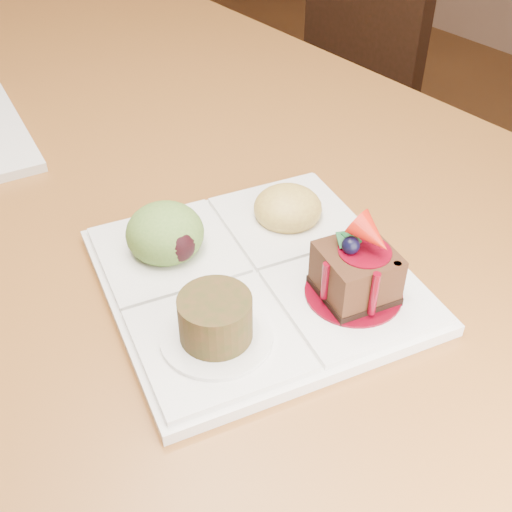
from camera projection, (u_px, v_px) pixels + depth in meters
ground at (122, 473)px, 1.30m from camera, size 6.00×6.00×0.00m
dining_table at (55, 189)px, 0.86m from camera, size 1.00×1.80×0.75m
chair_right at (330, 84)px, 1.57m from camera, size 0.40×0.40×0.87m
sampler_plate at (252, 265)px, 0.60m from camera, size 0.33×0.33×0.11m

